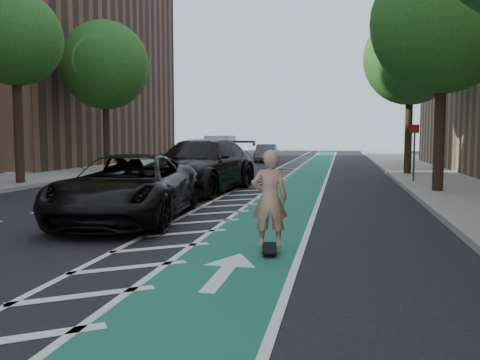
% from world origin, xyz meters
% --- Properties ---
extents(ground, '(120.00, 120.00, 0.00)m').
position_xyz_m(ground, '(0.00, 0.00, 0.00)').
color(ground, black).
rests_on(ground, ground).
extents(bike_lane, '(2.00, 90.00, 0.01)m').
position_xyz_m(bike_lane, '(3.00, 10.00, 0.01)').
color(bike_lane, '#195A51').
rests_on(bike_lane, ground).
extents(buffer_strip, '(1.40, 90.00, 0.01)m').
position_xyz_m(buffer_strip, '(1.50, 10.00, 0.01)').
color(buffer_strip, silver).
rests_on(buffer_strip, ground).
extents(sidewalk_right, '(5.00, 90.00, 0.15)m').
position_xyz_m(sidewalk_right, '(9.50, 10.00, 0.07)').
color(sidewalk_right, gray).
rests_on(sidewalk_right, ground).
extents(sidewalk_left, '(5.00, 90.00, 0.15)m').
position_xyz_m(sidewalk_left, '(-9.50, 10.00, 0.07)').
color(sidewalk_left, gray).
rests_on(sidewalk_left, ground).
extents(curb_right, '(0.12, 90.00, 0.16)m').
position_xyz_m(curb_right, '(7.05, 10.00, 0.08)').
color(curb_right, gray).
rests_on(curb_right, ground).
extents(curb_left, '(0.12, 90.00, 0.16)m').
position_xyz_m(curb_left, '(-7.05, 10.00, 0.08)').
color(curb_left, gray).
rests_on(curb_left, ground).
extents(building_left_far, '(14.00, 22.00, 18.00)m').
position_xyz_m(building_left_far, '(-17.50, 24.00, 9.00)').
color(building_left_far, brown).
rests_on(building_left_far, ground).
extents(tree_r_c, '(4.20, 4.20, 7.90)m').
position_xyz_m(tree_r_c, '(7.90, 8.00, 5.77)').
color(tree_r_c, '#382619').
rests_on(tree_r_c, ground).
extents(tree_l_c, '(4.20, 4.20, 7.90)m').
position_xyz_m(tree_l_c, '(-7.90, 8.00, 5.77)').
color(tree_l_c, '#382619').
rests_on(tree_l_c, ground).
extents(tree_r_d, '(4.20, 4.20, 7.90)m').
position_xyz_m(tree_r_d, '(7.90, 16.00, 5.77)').
color(tree_r_d, '#382619').
rests_on(tree_r_d, ground).
extents(tree_l_d, '(4.20, 4.20, 7.90)m').
position_xyz_m(tree_l_d, '(-7.90, 16.00, 5.77)').
color(tree_l_d, '#382619').
rests_on(tree_l_d, ground).
extents(sign_post, '(0.35, 0.08, 2.47)m').
position_xyz_m(sign_post, '(7.60, 12.00, 1.35)').
color(sign_post, '#4C4C4C').
rests_on(sign_post, ground).
extents(skateboard, '(0.36, 0.88, 0.11)m').
position_xyz_m(skateboard, '(3.48, -1.42, 0.09)').
color(skateboard, black).
rests_on(skateboard, ground).
extents(skateboarder, '(0.66, 0.48, 1.67)m').
position_xyz_m(skateboarder, '(3.48, -1.42, 0.95)').
color(skateboarder, tan).
rests_on(skateboarder, skateboard).
extents(suv_near, '(3.23, 5.92, 1.57)m').
position_xyz_m(suv_near, '(-0.29, 1.33, 0.79)').
color(suv_near, black).
rests_on(suv_near, ground).
extents(suv_far, '(3.40, 6.79, 1.89)m').
position_xyz_m(suv_far, '(-0.30, 7.67, 0.95)').
color(suv_far, black).
rests_on(suv_far, ground).
extents(car_silver, '(2.14, 4.38, 1.44)m').
position_xyz_m(car_silver, '(-3.65, 24.43, 0.72)').
color(car_silver, '#A5A5AB').
rests_on(car_silver, ground).
extents(car_grey, '(1.59, 4.18, 1.36)m').
position_xyz_m(car_grey, '(-1.02, 28.60, 0.68)').
color(car_grey, '#56555A').
rests_on(car_grey, ground).
extents(box_truck, '(2.23, 4.85, 2.02)m').
position_xyz_m(box_truck, '(-6.20, 34.50, 0.93)').
color(box_truck, silver).
rests_on(box_truck, ground).
extents(barrel_a, '(0.71, 0.71, 0.97)m').
position_xyz_m(barrel_a, '(-3.35, 6.81, 0.46)').
color(barrel_a, '#FF5A0D').
rests_on(barrel_a, ground).
extents(barrel_b, '(0.71, 0.71, 0.96)m').
position_xyz_m(barrel_b, '(-1.94, 12.30, 0.45)').
color(barrel_b, '#FF530D').
rests_on(barrel_b, ground).
extents(barrel_c, '(0.70, 0.70, 0.96)m').
position_xyz_m(barrel_c, '(-4.00, 18.74, 0.45)').
color(barrel_c, orange).
rests_on(barrel_c, ground).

